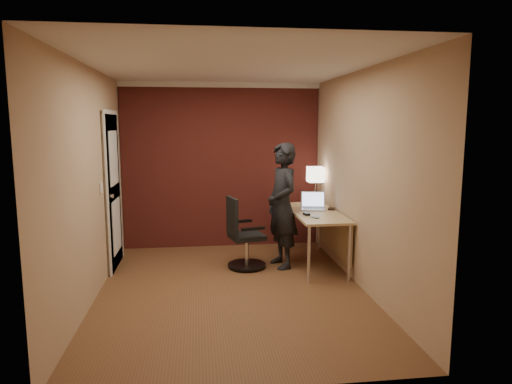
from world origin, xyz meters
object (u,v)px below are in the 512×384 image
Objects in this scene: laptop at (313,204)px; wallet at (331,209)px; desk_lamp at (315,175)px; office_chair at (242,238)px; person at (282,206)px; phone at (315,217)px; desk at (320,221)px; mouse at (307,214)px.

laptop is 0.25m from wallet.
desk_lamp is at bearing 72.36° from laptop.
person is (0.53, 0.01, 0.41)m from office_chair.
wallet is 0.71m from person.
desk_lamp is 4.65× the size of phone.
wallet is at bearing 5.93° from office_chair.
desk_lamp reaches higher than wallet.
office_chair is at bearing -178.59° from desk.
laptop is 0.47m from mouse.
office_chair is at bearing -149.60° from desk_lamp.
laptop is at bearing 52.32° from mouse.
laptop reaches higher than mouse.
mouse is at bearing -111.03° from desk_lamp.
mouse is (-0.33, -0.87, -0.40)m from desk_lamp.
desk_lamp reaches higher than phone.
wallet is 0.07× the size of person.
mouse is 0.18m from phone.
desk_lamp reaches higher than laptop.
mouse is at bearing 90.81° from phone.
mouse is 0.36m from person.
wallet reaches higher than phone.
phone is at bearing -125.77° from wallet.
desk is 0.28m from laptop.
mouse is 0.87× the size of phone.
laptop is 3.37× the size of wallet.
mouse is (-0.19, -0.42, -0.05)m from laptop.
desk_lamp is 0.68m from wallet.
wallet reaches higher than desk.
mouse is 0.53m from wallet.
wallet is at bearing 24.54° from mouse.
office_chair reaches higher than mouse.
laptop is 0.60m from phone.
wallet is (0.23, -0.10, -0.05)m from laptop.
person reaches higher than mouse.
desk_lamp is at bearing 99.22° from wallet.
desk is at bearing 1.41° from office_chair.
office_chair reaches higher than phone.
mouse reaches higher than wallet.
mouse is at bearing -114.45° from laptop.
desk_lamp is at bearing 55.74° from mouse.
desk is 0.91× the size of person.
desk_lamp is 0.95m from person.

